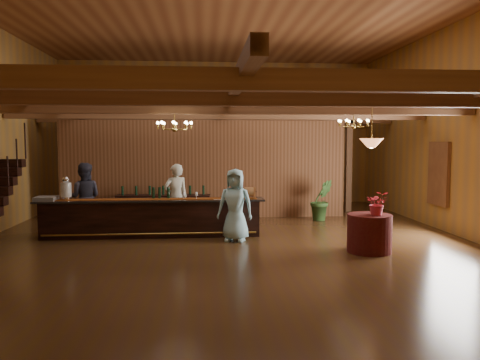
{
  "coord_description": "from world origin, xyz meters",
  "views": [
    {
      "loc": [
        -0.53,
        -11.38,
        2.43
      ],
      "look_at": [
        0.41,
        0.65,
        1.44
      ],
      "focal_mm": 35.0,
      "sensor_mm": 36.0,
      "label": 1
    }
  ],
  "objects": [
    {
      "name": "ceiling",
      "position": [
        0.0,
        0.0,
        5.5
      ],
      "size": [
        14.0,
        14.0,
        0.0
      ],
      "primitive_type": "plane",
      "rotation": [
        3.14,
        0.0,
        0.0
      ],
      "color": "#975C32",
      "rests_on": "wall_back"
    },
    {
      "name": "floor_plant",
      "position": [
        3.09,
        2.68,
        0.63
      ],
      "size": [
        0.79,
        0.69,
        1.27
      ],
      "primitive_type": "imported",
      "rotation": [
        0.0,
        0.0,
        0.19
      ],
      "color": "#2A4A1D",
      "rests_on": "floor"
    },
    {
      "name": "support_posts",
      "position": [
        0.0,
        -0.5,
        1.6
      ],
      "size": [
        9.2,
        10.2,
        3.2
      ],
      "color": "brown",
      "rests_on": "floor"
    },
    {
      "name": "staff_second",
      "position": [
        -3.72,
        1.31,
        0.93
      ],
      "size": [
        0.97,
        0.79,
        1.87
      ],
      "primitive_type": "imported",
      "rotation": [
        0.0,
        0.0,
        3.23
      ],
      "color": "#2D2E3D",
      "rests_on": "floor"
    },
    {
      "name": "backroom_boxes",
      "position": [
        -0.29,
        5.5,
        0.53
      ],
      "size": [
        4.1,
        0.6,
        1.1
      ],
      "color": "black",
      "rests_on": "floor"
    },
    {
      "name": "bar_bottle_1",
      "position": [
        -1.66,
        0.72,
        1.11
      ],
      "size": [
        0.07,
        0.07,
        0.3
      ],
      "primitive_type": "cylinder",
      "color": "black",
      "rests_on": "tasting_bar"
    },
    {
      "name": "glass_rack_tray",
      "position": [
        -4.46,
        0.56,
        1.01
      ],
      "size": [
        0.5,
        0.5,
        0.1
      ],
      "primitive_type": "cube",
      "color": "gray",
      "rests_on": "tasting_bar"
    },
    {
      "name": "bartender",
      "position": [
        -1.28,
        1.35,
        0.91
      ],
      "size": [
        0.78,
        0.64,
        1.83
      ],
      "primitive_type": "imported",
      "rotation": [
        0.0,
        0.0,
        3.49
      ],
      "color": "beige",
      "rests_on": "floor"
    },
    {
      "name": "bar_bottle_2",
      "position": [
        -1.44,
        0.72,
        1.11
      ],
      "size": [
        0.07,
        0.07,
        0.3
      ],
      "primitive_type": "cylinder",
      "color": "black",
      "rests_on": "tasting_bar"
    },
    {
      "name": "wall_right",
      "position": [
        6.0,
        0.0,
        2.75
      ],
      "size": [
        0.1,
        14.0,
        5.5
      ],
      "primitive_type": "cube",
      "color": "#AC772E",
      "rests_on": "floor"
    },
    {
      "name": "bar_bottle_0",
      "position": [
        -1.82,
        0.72,
        1.11
      ],
      "size": [
        0.07,
        0.07,
        0.3
      ],
      "primitive_type": "cylinder",
      "color": "black",
      "rests_on": "tasting_bar"
    },
    {
      "name": "partition_wall",
      "position": [
        -0.5,
        3.5,
        1.55
      ],
      "size": [
        9.0,
        0.18,
        3.1
      ],
      "primitive_type": "cube",
      "color": "brown",
      "rests_on": "floor"
    },
    {
      "name": "tasting_bar",
      "position": [
        -1.86,
        0.61,
        0.49
      ],
      "size": [
        5.76,
        0.77,
        0.97
      ],
      "rotation": [
        0.0,
        0.0,
        0.0
      ],
      "color": "black",
      "rests_on": "floor"
    },
    {
      "name": "pendant_lamp",
      "position": [
        3.1,
        -1.48,
        2.4
      ],
      "size": [
        0.52,
        0.52,
        0.9
      ],
      "color": "#B38F3D",
      "rests_on": "beam_grid"
    },
    {
      "name": "wall_front",
      "position": [
        0.0,
        -7.0,
        2.75
      ],
      "size": [
        12.0,
        0.1,
        5.5
      ],
      "primitive_type": "cube",
      "color": "#AC772E",
      "rests_on": "floor"
    },
    {
      "name": "beam_grid",
      "position": [
        0.0,
        0.51,
        3.24
      ],
      "size": [
        11.9,
        13.9,
        0.39
      ],
      "color": "brown",
      "rests_on": "wall_left"
    },
    {
      "name": "guest",
      "position": [
        0.24,
        -0.09,
        0.89
      ],
      "size": [
        0.99,
        0.79,
        1.77
      ],
      "primitive_type": "imported",
      "rotation": [
        0.0,
        0.0,
        -0.3
      ],
      "color": "#9DD7E8",
      "rests_on": "floor"
    },
    {
      "name": "table_vase",
      "position": [
        3.24,
        -1.41,
        0.98
      ],
      "size": [
        0.16,
        0.16,
        0.29
      ],
      "primitive_type": "imported",
      "rotation": [
        0.0,
        0.0,
        -0.1
      ],
      "color": "#B38F3D",
      "rests_on": "round_table"
    },
    {
      "name": "beverage_dispenser",
      "position": [
        -3.99,
        0.65,
        1.25
      ],
      "size": [
        0.26,
        0.26,
        0.6
      ],
      "color": "silver",
      "rests_on": "tasting_bar"
    },
    {
      "name": "backbar_shelf",
      "position": [
        -1.76,
        2.98,
        0.4
      ],
      "size": [
        2.88,
        0.62,
        0.8
      ],
      "primitive_type": "cube",
      "rotation": [
        0.0,
        0.0,
        -0.06
      ],
      "color": "black",
      "rests_on": "floor"
    },
    {
      "name": "raffle_drum",
      "position": [
        0.64,
        0.58,
        1.14
      ],
      "size": [
        0.34,
        0.24,
        0.3
      ],
      "color": "#955230",
      "rests_on": "tasting_bar"
    },
    {
      "name": "chandelier_right",
      "position": [
        3.34,
        0.47,
        2.91
      ],
      "size": [
        0.8,
        0.8,
        0.45
      ],
      "color": "#B38F3D",
      "rests_on": "beam_grid"
    },
    {
      "name": "wall_back",
      "position": [
        0.0,
        7.0,
        2.75
      ],
      "size": [
        12.0,
        0.1,
        5.5
      ],
      "primitive_type": "cube",
      "color": "#AC772E",
      "rests_on": "floor"
    },
    {
      "name": "floor",
      "position": [
        0.0,
        0.0,
        0.0
      ],
      "size": [
        14.0,
        14.0,
        0.0
      ],
      "primitive_type": "plane",
      "color": "#422912",
      "rests_on": "ground"
    },
    {
      "name": "window_right_back",
      "position": [
        5.95,
        1.0,
        1.55
      ],
      "size": [
        0.12,
        1.05,
        1.75
      ],
      "primitive_type": "cube",
      "color": "white",
      "rests_on": "wall_right"
    },
    {
      "name": "table_flowers",
      "position": [
        3.22,
        -1.62,
        1.1
      ],
      "size": [
        0.57,
        0.53,
        0.53
      ],
      "primitive_type": "imported",
      "rotation": [
        0.0,
        0.0,
        -0.27
      ],
      "color": "#D7354A",
      "rests_on": "round_table"
    },
    {
      "name": "chandelier_left",
      "position": [
        -1.19,
        -0.48,
        2.8
      ],
      "size": [
        0.8,
        0.8,
        0.55
      ],
      "color": "#B38F3D",
      "rests_on": "beam_grid"
    },
    {
      "name": "round_table",
      "position": [
        3.1,
        -1.48,
        0.42
      ],
      "size": [
        0.96,
        0.96,
        0.84
      ],
      "primitive_type": "cylinder",
      "color": "#451711",
      "rests_on": "floor"
    }
  ]
}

